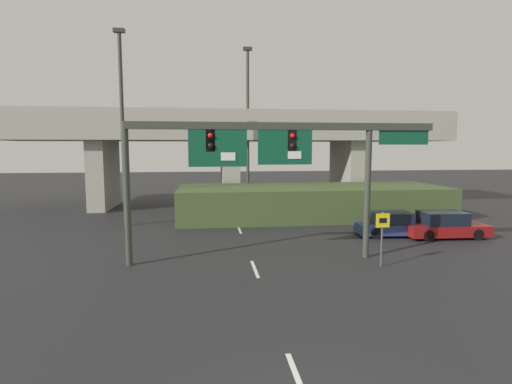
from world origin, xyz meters
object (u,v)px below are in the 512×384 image
(parked_sedan_near_right, at_px, (392,225))
(signal_gantry, at_px, (270,151))
(speed_limit_sign, at_px, (382,231))
(parked_sedan_mid_right, at_px, (444,226))
(highway_light_pole_near, at_px, (122,124))
(highway_light_pole_far, at_px, (248,126))

(parked_sedan_near_right, bearing_deg, signal_gantry, -147.46)
(speed_limit_sign, bearing_deg, parked_sedan_near_right, 60.55)
(signal_gantry, xyz_separation_m, parked_sedan_mid_right, (10.57, 3.46, -4.25))
(highway_light_pole_near, bearing_deg, highway_light_pole_far, 32.49)
(speed_limit_sign, distance_m, highway_light_pole_near, 17.37)
(speed_limit_sign, distance_m, highway_light_pole_far, 17.49)
(speed_limit_sign, height_order, highway_light_pole_near, highway_light_pole_near)
(highway_light_pole_far, xyz_separation_m, parked_sedan_near_right, (7.40, -10.36, -6.19))
(speed_limit_sign, xyz_separation_m, parked_sedan_near_right, (3.27, 5.79, -0.90))
(signal_gantry, relative_size, speed_limit_sign, 5.82)
(signal_gantry, distance_m, parked_sedan_mid_right, 11.91)
(signal_gantry, bearing_deg, speed_limit_sign, -18.08)
(highway_light_pole_far, bearing_deg, signal_gantry, -91.88)
(parked_sedan_near_right, bearing_deg, highway_light_pole_far, 129.53)
(parked_sedan_mid_right, bearing_deg, highway_light_pole_near, 164.61)
(parked_sedan_mid_right, bearing_deg, speed_limit_sign, -138.59)
(speed_limit_sign, xyz_separation_m, parked_sedan_mid_right, (5.96, 4.97, -0.86))
(signal_gantry, xyz_separation_m, highway_light_pole_far, (0.48, 14.65, 1.89))
(parked_sedan_mid_right, bearing_deg, signal_gantry, -160.25)
(highway_light_pole_far, bearing_deg, highway_light_pole_near, -147.51)
(highway_light_pole_near, bearing_deg, parked_sedan_mid_right, -17.02)
(speed_limit_sign, xyz_separation_m, highway_light_pole_near, (-12.72, 10.68, 5.06))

